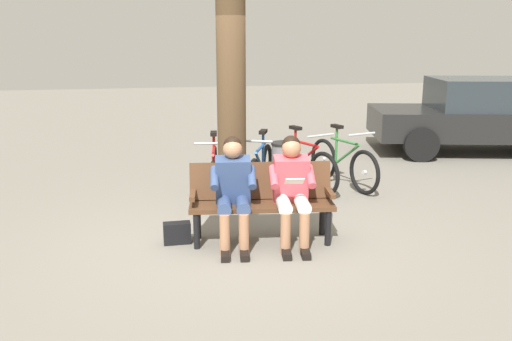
# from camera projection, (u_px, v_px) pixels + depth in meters

# --- Properties ---
(ground_plane) EXTENTS (40.00, 40.00, 0.00)m
(ground_plane) POSITION_uv_depth(u_px,v_px,m) (241.00, 239.00, 6.15)
(ground_plane) COLOR slate
(bench) EXTENTS (1.65, 0.71, 0.87)m
(bench) POSITION_uv_depth(u_px,v_px,m) (261.00, 196.00, 6.03)
(bench) COLOR #51331E
(bench) RESTS_ON ground
(person_reading) EXTENTS (0.53, 0.80, 1.20)m
(person_reading) POSITION_uv_depth(u_px,v_px,m) (292.00, 186.00, 5.86)
(person_reading) COLOR #D84C59
(person_reading) RESTS_ON ground
(person_companion) EXTENTS (0.53, 0.80, 1.20)m
(person_companion) POSITION_uv_depth(u_px,v_px,m) (233.00, 187.00, 5.82)
(person_companion) COLOR #334772
(person_companion) RESTS_ON ground
(handbag) EXTENTS (0.30, 0.14, 0.24)m
(handbag) POSITION_uv_depth(u_px,v_px,m) (177.00, 233.00, 5.99)
(handbag) COLOR black
(handbag) RESTS_ON ground
(tree_trunk) EXTENTS (0.37, 0.37, 3.12)m
(tree_trunk) POSITION_uv_depth(u_px,v_px,m) (231.00, 93.00, 6.82)
(tree_trunk) COLOR #4C3823
(tree_trunk) RESTS_ON ground
(litter_bin) EXTENTS (0.36, 0.36, 0.85)m
(litter_bin) POSITION_uv_depth(u_px,v_px,m) (284.00, 173.00, 7.40)
(litter_bin) COLOR slate
(litter_bin) RESTS_ON ground
(bicycle_black) EXTENTS (0.61, 1.63, 0.94)m
(bicycle_black) POSITION_uv_depth(u_px,v_px,m) (343.00, 163.00, 8.26)
(bicycle_black) COLOR black
(bicycle_black) RESTS_ON ground
(bicycle_green) EXTENTS (0.70, 1.59, 0.94)m
(bicycle_green) POSITION_uv_depth(u_px,v_px,m) (302.00, 165.00, 8.13)
(bicycle_green) COLOR black
(bicycle_green) RESTS_ON ground
(bicycle_orange) EXTENTS (0.75, 1.56, 0.94)m
(bicycle_orange) POSITION_uv_depth(u_px,v_px,m) (261.00, 171.00, 7.77)
(bicycle_orange) COLOR black
(bicycle_orange) RESTS_ON ground
(bicycle_red) EXTENTS (0.48, 1.67, 0.94)m
(bicycle_red) POSITION_uv_depth(u_px,v_px,m) (214.00, 174.00, 7.62)
(bicycle_red) COLOR black
(bicycle_red) RESTS_ON ground
(parked_car) EXTENTS (4.52, 2.81, 1.47)m
(parked_car) POSITION_uv_depth(u_px,v_px,m) (484.00, 114.00, 10.67)
(parked_car) COLOR black
(parked_car) RESTS_ON ground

